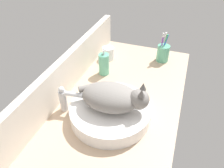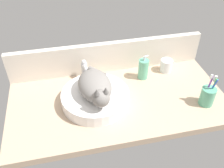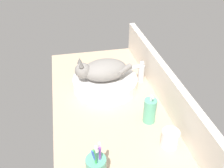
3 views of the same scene
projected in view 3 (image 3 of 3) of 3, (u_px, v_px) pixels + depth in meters
The scene contains 8 objects.
ground_plane at pixel (110, 104), 136.19cm from camera, with size 120.33×60.45×4.00cm, color tan.
backsplash_panel at pixel (161, 80), 134.35cm from camera, with size 120.33×3.60×19.58cm, color silver.
sink_basin at pixel (104, 83), 143.47cm from camera, with size 36.77×36.77×6.63cm, color white.
cat at pixel (102, 70), 137.97cm from camera, with size 19.17×32.41×14.00cm.
faucet at pixel (140, 71), 147.01cm from camera, with size 4.08×11.86×13.60cm.
soap_dispenser at pixel (150, 111), 118.45cm from camera, with size 6.12×6.12×15.92cm.
toothbrush_cup at pixel (96, 168), 92.61cm from camera, with size 7.68×7.68×18.69cm.
water_glass at pixel (170, 139), 107.18cm from camera, with size 7.53×7.53×8.02cm.
Camera 3 is at (104.55, -20.39, 83.56)cm, focal length 40.00 mm.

